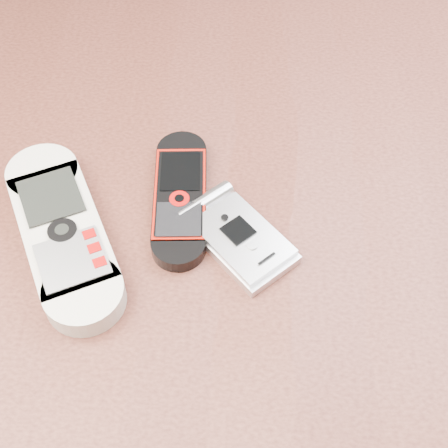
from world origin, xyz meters
TOP-DOWN VIEW (x-y plane):
  - table at (0.00, 0.00)m, footprint 1.20×0.80m
  - nokia_white at (-0.12, -0.01)m, footprint 0.13×0.18m
  - nokia_black_red at (-0.03, 0.03)m, footprint 0.05×0.14m
  - motorola_razr at (0.02, -0.01)m, footprint 0.10×0.10m

SIDE VIEW (x-z plane):
  - table at x=0.00m, z-range 0.27..1.02m
  - nokia_black_red at x=-0.03m, z-range 0.75..0.76m
  - motorola_razr at x=0.02m, z-range 0.75..0.76m
  - nokia_white at x=-0.12m, z-range 0.75..0.77m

